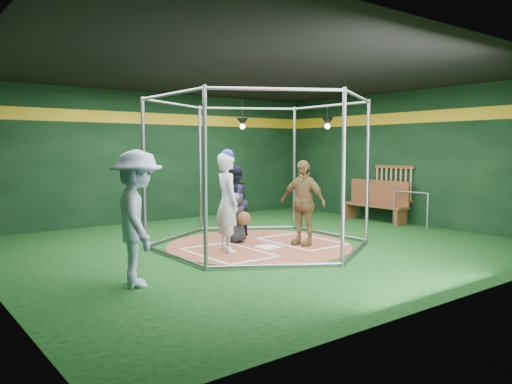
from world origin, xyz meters
TOP-DOWN VIEW (x-y plane):
  - room_shell at (0.00, 0.01)m, footprint 10.10×9.10m
  - clay_disc at (0.00, 0.00)m, footprint 3.80×3.80m
  - home_plate at (0.00, -0.30)m, footprint 0.43×0.43m
  - batter_box_left at (-0.95, -0.25)m, footprint 1.17×1.77m
  - batter_box_right at (0.95, -0.25)m, footprint 1.17×1.77m
  - batting_cage at (-0.00, -0.00)m, footprint 4.05×4.67m
  - bat_rack at (4.93, 0.40)m, footprint 0.07×1.25m
  - pendant_lamp_near at (2.20, 3.60)m, footprint 0.34×0.34m
  - pendant_lamp_far at (4.00, 2.00)m, footprint 0.34×0.34m
  - batter_figure at (-0.88, -0.15)m, footprint 0.61×0.78m
  - visitor_leopard at (0.73, -0.53)m, footprint 0.70×1.10m
  - catcher_figure at (-0.19, 0.48)m, footprint 0.57×0.60m
  - umpire at (0.13, 1.08)m, footprint 0.96×0.87m
  - bystander_blue at (-3.24, -1.31)m, footprint 1.08×1.44m
  - dugout_bench at (4.64, 0.73)m, footprint 0.45×1.94m
  - steel_railing at (4.55, -0.41)m, footprint 0.05×1.06m

SIDE VIEW (x-z plane):
  - clay_disc at x=0.00m, z-range 0.00..0.01m
  - batter_box_left at x=-0.95m, z-range 0.01..0.02m
  - batter_box_right at x=0.95m, z-range 0.01..0.02m
  - home_plate at x=0.00m, z-range 0.01..0.02m
  - catcher_figure at x=-0.19m, z-range 0.01..1.07m
  - dugout_bench at x=4.64m, z-range 0.01..1.14m
  - steel_railing at x=4.55m, z-range 0.15..1.06m
  - umpire at x=0.13m, z-range 0.01..1.62m
  - visitor_leopard at x=0.73m, z-range 0.01..1.76m
  - batter_figure at x=-0.88m, z-range 0.00..1.97m
  - bystander_blue at x=-3.24m, z-range 0.00..1.98m
  - bat_rack at x=4.93m, z-range 0.56..1.54m
  - batting_cage at x=0.00m, z-range 0.00..3.00m
  - room_shell at x=0.00m, z-range -0.01..3.52m
  - pendant_lamp_near at x=2.20m, z-range 2.29..3.19m
  - pendant_lamp_far at x=4.00m, z-range 2.29..3.19m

